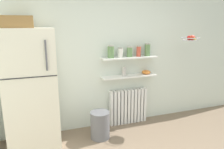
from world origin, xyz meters
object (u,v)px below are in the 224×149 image
Objects in this scene: trash_bin at (100,125)px; hanging_fruit_basket at (191,38)px; vase at (124,71)px; storage_jar_4 at (147,50)px; refrigerator at (31,88)px; radiator at (128,106)px; storage_jar_2 at (130,52)px; storage_jar_1 at (120,53)px; storage_jar_3 at (139,51)px; shelf_bowl at (146,72)px; storage_jar_0 at (111,52)px.

trash_bin is 2.16m from hanging_fruit_basket.
trash_bin is (-0.55, -0.33, -0.79)m from vase.
storage_jar_4 reaches higher than vase.
refrigerator reaches higher than hanging_fruit_basket.
refrigerator is 1.23m from trash_bin.
radiator is 3.89× the size of storage_jar_2.
storage_jar_1 is 0.75× the size of storage_jar_4.
refrigerator is 4.30× the size of trash_bin.
refrigerator is 1.58m from vase.
storage_jar_4 is 0.51× the size of trash_bin.
storage_jar_1 is 0.35m from vase.
storage_jar_3 is 0.85× the size of storage_jar_4.
radiator is 1.60× the size of trash_bin.
storage_jar_4 reaches higher than storage_jar_2.
shelf_bowl is at bearing 0.00° from storage_jar_2.
storage_jar_2 is 1.35m from trash_bin.
storage_jar_3 is at bearing 0.00° from storage_jar_2.
storage_jar_3 is at bearing 0.00° from storage_jar_0.
refrigerator is 2.69× the size of radiator.
radiator is at bearing 28.92° from trash_bin.
refrigerator is at bearing -170.91° from storage_jar_0.
refrigerator is 11.88× the size of shelf_bowl.
vase reaches higher than trash_bin.
vase is at bearing 180.00° from shelf_bowl.
storage_jar_4 is at bearing -4.89° from radiator.
storage_jar_4 is at bearing 0.00° from storage_jar_2.
refrigerator reaches higher than storage_jar_2.
vase is (-0.10, 0.00, -0.35)m from storage_jar_2.
storage_jar_3 is (0.53, 0.00, -0.01)m from storage_jar_0.
radiator reaches higher than trash_bin.
hanging_fruit_basket is at bearing -25.97° from storage_jar_4.
vase is at bearing 0.00° from storage_jar_1.
radiator is (1.66, 0.24, -0.60)m from refrigerator.
storage_jar_4 is (2.01, 0.21, 0.46)m from refrigerator.
vase is at bearing -180.00° from storage_jar_4.
hanging_fruit_basket is (2.67, -0.11, 0.67)m from refrigerator.
storage_jar_1 is at bearing -180.00° from storage_jar_3.
hanging_fruit_basket reaches higher than storage_jar_3.
trash_bin is (-0.48, -0.33, -1.13)m from storage_jar_1.
storage_jar_0 is 1.12× the size of storage_jar_3.
storage_jar_3 is at bearing -9.72° from radiator.
vase is (-0.28, -0.00, -0.35)m from storage_jar_3.
storage_jar_0 is 0.44m from vase.
radiator is 3.13× the size of storage_jar_4.
storage_jar_2 is at bearing 0.00° from storage_jar_1.
refrigerator is at bearing -172.81° from storage_jar_2.
refrigerator is 1.90m from storage_jar_3.
storage_jar_1 is at bearing 34.71° from trash_bin.
storage_jar_4 is (0.35, 0.00, 0.02)m from storage_jar_2.
refrigerator reaches higher than storage_jar_4.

